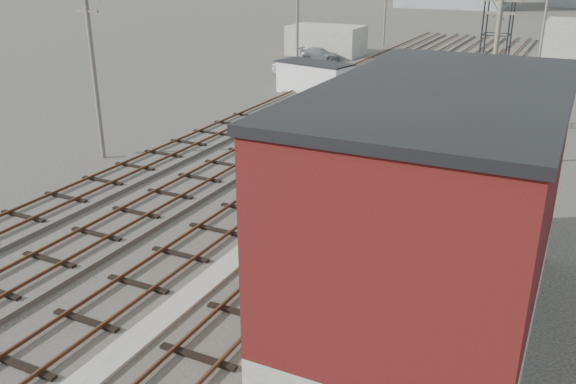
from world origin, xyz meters
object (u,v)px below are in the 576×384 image
Objects in this scene: switch_stand at (335,119)px; car_grey at (320,54)px; car_red at (320,66)px; car_silver at (295,68)px; signal_mast at (277,266)px; site_trailer at (314,78)px.

switch_stand reaches higher than car_grey.
car_silver reaches higher than car_red.
signal_mast reaches higher than car_silver.
signal_mast is at bearing -55.94° from switch_stand.
car_red is 7.54m from car_grey.
site_trailer is (-5.57, 9.26, 0.62)m from switch_stand.
site_trailer is 1.59× the size of car_silver.
car_silver is at bearing 138.81° from site_trailer.
signal_mast is 41.64m from car_silver.
switch_stand is 27.84m from car_grey.
switch_stand is at bearing -159.22° from car_grey.
car_silver is at bearing 157.51° from car_red.
car_red is (-8.95, 18.23, -0.02)m from switch_stand.
car_silver is (-4.99, 6.90, -0.62)m from site_trailer.
switch_stand reaches higher than car_silver.
site_trailer is 8.54m from car_silver.
car_red is (-3.37, 8.97, -0.64)m from site_trailer.
car_grey is at bearing 124.81° from site_trailer.
switch_stand is 0.32× the size of car_grey.
site_trailer is 1.46× the size of car_grey.
signal_mast is 22.74m from switch_stand.
car_grey is at bearing 111.96° from signal_mast.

